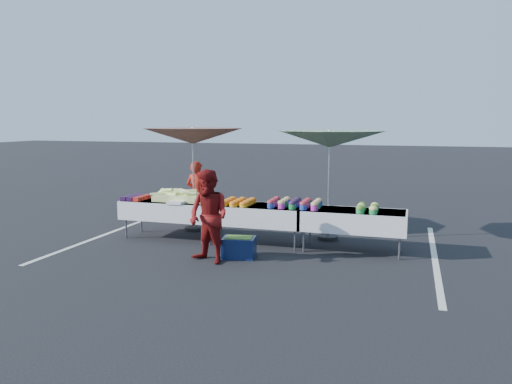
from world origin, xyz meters
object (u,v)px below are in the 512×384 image
(table_center, at_px, (256,214))
(table_right, at_px, (353,220))
(customer, at_px, (209,217))
(umbrella_right, at_px, (330,140))
(umbrella_left, at_px, (193,137))
(vendor, at_px, (197,194))
(table_left, at_px, (170,209))
(storage_bin, at_px, (239,247))

(table_center, bearing_deg, table_right, 0.00)
(customer, relative_size, umbrella_right, 0.71)
(customer, bearing_deg, umbrella_right, 75.30)
(customer, distance_m, umbrella_left, 2.77)
(vendor, bearing_deg, umbrella_right, -177.06)
(table_center, height_order, umbrella_left, umbrella_left)
(umbrella_right, bearing_deg, customer, -126.28)
(table_left, relative_size, vendor, 1.29)
(table_center, distance_m, umbrella_left, 2.27)
(table_right, distance_m, customer, 2.59)
(vendor, xyz_separation_m, umbrella_right, (2.96, -0.36, 1.23))
(table_left, height_order, vendor, vendor)
(table_center, xyz_separation_m, storage_bin, (-0.00, -0.97, -0.40))
(vendor, distance_m, umbrella_right, 3.22)
(vendor, height_order, storage_bin, vendor)
(umbrella_left, bearing_deg, table_right, -12.63)
(table_left, height_order, umbrella_left, umbrella_left)
(table_left, xyz_separation_m, table_center, (1.80, 0.00, 0.00))
(table_center, distance_m, vendor, 2.08)
(table_left, height_order, table_center, same)
(table_center, relative_size, table_right, 1.00)
(storage_bin, bearing_deg, table_left, 142.88)
(customer, xyz_separation_m, umbrella_left, (-1.24, 2.16, 1.22))
(umbrella_left, relative_size, umbrella_right, 1.06)
(vendor, relative_size, customer, 0.94)
(umbrella_left, bearing_deg, customer, -60.09)
(vendor, bearing_deg, table_right, 171.65)
(table_center, relative_size, umbrella_left, 0.81)
(table_left, relative_size, customer, 1.21)
(umbrella_right, bearing_deg, vendor, 173.04)
(table_center, bearing_deg, table_left, 180.00)
(table_center, xyz_separation_m, umbrella_left, (-1.62, 0.77, 1.40))
(umbrella_right, bearing_deg, umbrella_left, -179.32)
(table_center, relative_size, customer, 1.21)
(table_right, distance_m, vendor, 3.71)
(vendor, bearing_deg, storage_bin, 138.78)
(table_left, xyz_separation_m, storage_bin, (1.80, -0.97, -0.40))
(table_left, bearing_deg, table_right, 0.00)
(vendor, bearing_deg, table_center, 155.90)
(vendor, height_order, customer, customer)
(table_left, relative_size, storage_bin, 3.08)
(vendor, distance_m, customer, 2.89)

